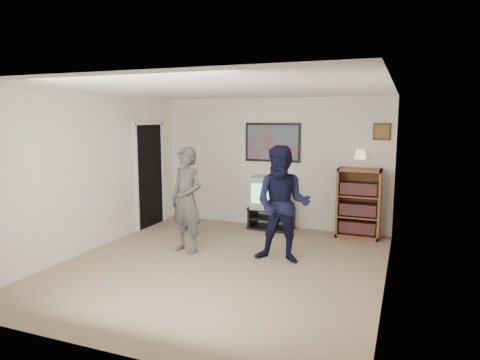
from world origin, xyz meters
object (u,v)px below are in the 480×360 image
Objects in this scene: bookshelf at (359,203)px; crt_television at (271,192)px; person_short at (282,204)px; person_tall at (187,200)px; media_stand at (271,218)px.

crt_television is at bearing -178.23° from bookshelf.
person_tall is at bearing -179.15° from person_short.
person_tall is (-0.84, -1.81, 0.63)m from media_stand.
crt_television is (-0.01, 0.00, 0.51)m from media_stand.
person_short is at bearing -74.95° from crt_television.
person_short is at bearing 19.03° from person_tall.
media_stand is 0.51m from crt_television.
person_tall reaches higher than media_stand.
person_short reaches higher than crt_television.
crt_television is 1.63m from bookshelf.
person_short reaches higher than media_stand.
media_stand is at bearing 81.14° from person_tall.
crt_television is 0.41× the size of person_short.
crt_television reaches higher than media_stand.
person_short reaches higher than bookshelf.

